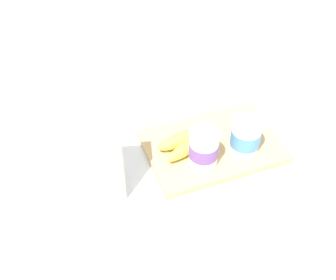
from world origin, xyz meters
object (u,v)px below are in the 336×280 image
Objects in this scene: yogurt_cup_back at (204,148)px; yogurt_cup_front at (246,136)px; cereal_box at (72,154)px; banana_bunch at (190,140)px; cutting_board at (212,146)px.

yogurt_cup_front is at bearing -177.16° from yogurt_cup_back.
cereal_box is 0.28m from yogurt_cup_back.
cereal_box reaches higher than yogurt_cup_front.
cutting_board is at bearing 165.47° from banana_bunch.
banana_bunch is (0.11, -0.05, -0.02)m from yogurt_cup_front.
cutting_board is 1.26× the size of cereal_box.
cereal_box reaches higher than cutting_board.
yogurt_cup_back reaches higher than yogurt_cup_front.
cereal_box reaches higher than yogurt_cup_back.
banana_bunch is at bearing -14.53° from cutting_board.
yogurt_cup_front reaches higher than cutting_board.
cereal_box is at bearing -5.03° from yogurt_cup_back.
banana_bunch is (0.05, -0.01, 0.03)m from cutting_board.
cutting_board is 0.06m from banana_bunch.
cutting_board is 0.09m from yogurt_cup_back.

